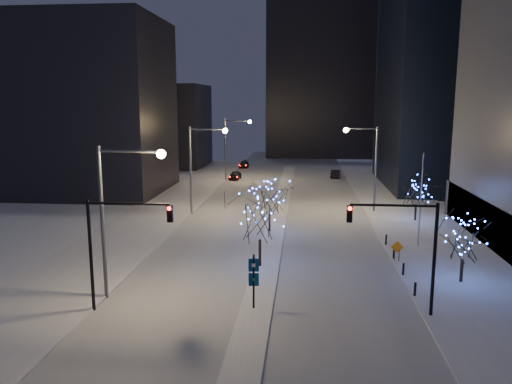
# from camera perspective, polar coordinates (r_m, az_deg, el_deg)

# --- Properties ---
(ground) EXTENTS (160.00, 160.00, 0.00)m
(ground) POSITION_cam_1_polar(r_m,az_deg,el_deg) (30.83, -0.15, -14.10)
(ground) COLOR white
(ground) RESTS_ON ground
(road) EXTENTS (20.00, 130.00, 0.02)m
(road) POSITION_cam_1_polar(r_m,az_deg,el_deg) (64.28, 2.96, -1.14)
(road) COLOR #B7BDC8
(road) RESTS_ON ground
(median) EXTENTS (2.00, 80.00, 0.15)m
(median) POSITION_cam_1_polar(r_m,az_deg,el_deg) (59.37, 2.73, -2.03)
(median) COLOR silver
(median) RESTS_ON ground
(east_sidewalk) EXTENTS (10.00, 90.00, 0.15)m
(east_sidewalk) POSITION_cam_1_polar(r_m,az_deg,el_deg) (51.06, 19.26, -4.65)
(east_sidewalk) COLOR silver
(east_sidewalk) RESTS_ON ground
(west_sidewalk) EXTENTS (8.00, 90.00, 0.15)m
(west_sidewalk) POSITION_cam_1_polar(r_m,az_deg,el_deg) (52.35, -13.37, -3.99)
(west_sidewalk) COLOR silver
(west_sidewalk) RESTS_ON ground
(filler_west_near) EXTENTS (22.00, 18.00, 24.00)m
(filler_west_near) POSITION_cam_1_polar(r_m,az_deg,el_deg) (74.60, -19.07, 9.17)
(filler_west_near) COLOR black
(filler_west_near) RESTS_ON ground
(filler_west_far) EXTENTS (18.00, 16.00, 16.00)m
(filler_west_far) POSITION_cam_1_polar(r_m,az_deg,el_deg) (102.20, -10.90, 7.45)
(filler_west_far) COLOR black
(filler_west_far) RESTS_ON ground
(horizon_block) EXTENTS (24.00, 14.00, 42.00)m
(horizon_block) POSITION_cam_1_polar(r_m,az_deg,el_deg) (120.27, 7.30, 14.15)
(horizon_block) COLOR black
(horizon_block) RESTS_ON ground
(street_lamp_w_near) EXTENTS (4.40, 0.56, 10.00)m
(street_lamp_w_near) POSITION_cam_1_polar(r_m,az_deg,el_deg) (32.76, -15.55, -1.06)
(street_lamp_w_near) COLOR #595E66
(street_lamp_w_near) RESTS_ON ground
(street_lamp_w_mid) EXTENTS (4.40, 0.56, 10.00)m
(street_lamp_w_mid) POSITION_cam_1_polar(r_m,az_deg,el_deg) (56.53, -6.47, 3.89)
(street_lamp_w_mid) COLOR #595E66
(street_lamp_w_mid) RESTS_ON ground
(street_lamp_w_far) EXTENTS (4.40, 0.56, 10.00)m
(street_lamp_w_far) POSITION_cam_1_polar(r_m,az_deg,el_deg) (81.04, -2.80, 5.86)
(street_lamp_w_far) COLOR #595E66
(street_lamp_w_far) RESTS_ON ground
(street_lamp_east) EXTENTS (3.90, 0.56, 10.00)m
(street_lamp_east) POSITION_cam_1_polar(r_m,az_deg,el_deg) (58.73, 12.68, 3.90)
(street_lamp_east) COLOR #595E66
(street_lamp_east) RESTS_ON ground
(traffic_signal_west) EXTENTS (5.26, 0.43, 7.00)m
(traffic_signal_west) POSITION_cam_1_polar(r_m,az_deg,el_deg) (31.15, -15.86, -4.94)
(traffic_signal_west) COLOR black
(traffic_signal_west) RESTS_ON ground
(traffic_signal_east) EXTENTS (5.26, 0.43, 7.00)m
(traffic_signal_east) POSITION_cam_1_polar(r_m,az_deg,el_deg) (30.64, 16.99, -5.25)
(traffic_signal_east) COLOR black
(traffic_signal_east) RESTS_ON ground
(flagpoles) EXTENTS (1.35, 2.60, 8.00)m
(flagpoles) POSITION_cam_1_polar(r_m,az_deg,el_deg) (47.08, 18.45, 0.06)
(flagpoles) COLOR silver
(flagpoles) RESTS_ON east_sidewalk
(bollards) EXTENTS (0.16, 12.16, 0.90)m
(bollards) POSITION_cam_1_polar(r_m,az_deg,el_deg) (40.51, 15.96, -7.55)
(bollards) COLOR black
(bollards) RESTS_ON east_sidewalk
(car_near) EXTENTS (1.93, 4.13, 1.37)m
(car_near) POSITION_cam_1_polar(r_m,az_deg,el_deg) (82.92, -2.39, 1.92)
(car_near) COLOR black
(car_near) RESTS_ON ground
(car_mid) EXTENTS (2.04, 4.29, 1.36)m
(car_mid) POSITION_cam_1_polar(r_m,az_deg,el_deg) (85.90, 9.10, 2.09)
(car_mid) COLOR black
(car_mid) RESTS_ON ground
(car_far) EXTENTS (1.91, 4.38, 1.25)m
(car_far) POSITION_cam_1_polar(r_m,az_deg,el_deg) (97.87, -1.39, 3.18)
(car_far) COLOR black
(car_far) RESTS_ON ground
(holiday_tree_median_near) EXTENTS (6.00, 6.00, 6.12)m
(holiday_tree_median_near) POSITION_cam_1_polar(r_m,az_deg,el_deg) (38.14, 0.45, -2.83)
(holiday_tree_median_near) COLOR black
(holiday_tree_median_near) RESTS_ON median
(holiday_tree_median_far) EXTENTS (4.97, 4.97, 5.21)m
(holiday_tree_median_far) POSITION_cam_1_polar(r_m,az_deg,el_deg) (48.59, 1.57, -0.64)
(holiday_tree_median_far) COLOR black
(holiday_tree_median_far) RESTS_ON median
(holiday_tree_plaza_near) EXTENTS (4.31, 4.31, 4.76)m
(holiday_tree_plaza_near) POSITION_cam_1_polar(r_m,az_deg,el_deg) (37.95, 22.66, -5.06)
(holiday_tree_plaza_near) COLOR black
(holiday_tree_plaza_near) RESTS_ON east_sidewalk
(holiday_tree_plaza_far) EXTENTS (4.29, 4.29, 5.04)m
(holiday_tree_plaza_far) POSITION_cam_1_polar(r_m,az_deg,el_deg) (55.79, 17.89, 0.14)
(holiday_tree_plaza_far) COLOR black
(holiday_tree_plaza_far) RESTS_ON east_sidewalk
(wayfinding_sign) EXTENTS (0.64, 0.13, 3.59)m
(wayfinding_sign) POSITION_cam_1_polar(r_m,az_deg,el_deg) (30.94, -0.27, -9.61)
(wayfinding_sign) COLOR black
(wayfinding_sign) RESTS_ON ground
(construction_sign) EXTENTS (1.01, 0.06, 1.67)m
(construction_sign) POSITION_cam_1_polar(r_m,az_deg,el_deg) (41.56, 15.82, -6.29)
(construction_sign) COLOR black
(construction_sign) RESTS_ON east_sidewalk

